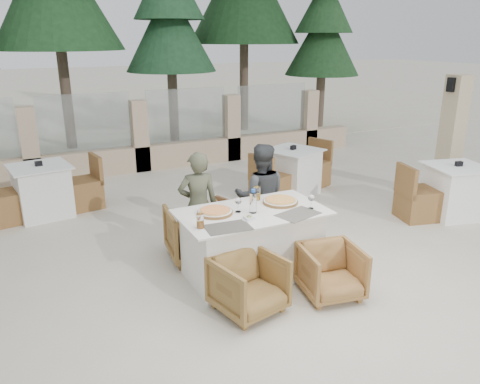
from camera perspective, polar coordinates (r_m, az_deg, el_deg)
name	(u,v)px	position (r m, az deg, el deg)	size (l,w,h in m)	color
ground	(251,272)	(5.44, 1.41, -9.74)	(80.00, 80.00, 0.00)	beige
sand_patch	(77,109)	(18.56, -19.24, 9.50)	(30.00, 16.00, 0.01)	beige
perimeter_wall_far	(139,131)	(9.48, -12.16, 7.29)	(10.00, 0.34, 1.60)	tan
lantern_pillar	(451,137)	(8.44, 24.36, 6.10)	(0.34, 0.34, 2.00)	#CDB990
pine_mid_left	(56,4)	(11.83, -21.55, 20.56)	(2.86, 2.86, 6.50)	#1E4721
pine_centre	(170,39)	(12.04, -8.49, 17.93)	(2.20, 2.20, 5.00)	#204B29
pine_mid_right	(244,4)	(13.50, 0.50, 21.98)	(2.99, 2.99, 6.80)	#183A1A
pine_far_right	(323,49)	(13.24, 10.04, 16.80)	(1.98, 1.98, 4.50)	#1D411F
dining_table	(252,244)	(5.21, 1.46, -6.32)	(1.60, 0.90, 0.77)	silver
placemat_near_left	(228,227)	(4.64, -1.48, -4.34)	(0.45, 0.30, 0.00)	#504D45
placemat_near_right	(298,214)	(5.01, 7.09, -2.70)	(0.45, 0.30, 0.00)	#625E54
pizza_left	(215,212)	(4.99, -3.06, -2.40)	(0.38, 0.38, 0.05)	#E5511F
pizza_right	(280,201)	(5.32, 4.93, -1.10)	(0.40, 0.40, 0.05)	orange
water_bottle	(253,201)	(4.98, 1.61, -1.11)	(0.08, 0.08, 0.26)	#BFE5FC
wine_glass_centre	(238,204)	(5.01, -0.23, -1.46)	(0.08, 0.08, 0.18)	silver
wine_glass_corner	(311,201)	(5.17, 8.67, -1.06)	(0.08, 0.08, 0.18)	white
beer_glass_left	(200,221)	(4.62, -4.87, -3.54)	(0.07, 0.07, 0.15)	orange
beer_glass_right	(257,193)	(5.39, 2.09, -0.17)	(0.08, 0.08, 0.16)	gold
olive_dish	(249,218)	(4.83, 1.11, -3.15)	(0.11, 0.11, 0.04)	silver
armchair_far_left	(196,232)	(5.69, -5.34, -4.93)	(0.68, 0.70, 0.64)	olive
armchair_far_right	(250,217)	(6.17, 1.27, -3.01)	(0.67, 0.68, 0.62)	brown
armchair_near_left	(249,284)	(4.62, 1.06, -11.20)	(0.61, 0.63, 0.57)	olive
armchair_near_right	(331,272)	(4.96, 11.05, -9.51)	(0.58, 0.60, 0.54)	olive
diner_left	(198,205)	(5.60, -5.12, -1.62)	(0.48, 0.31, 1.31)	#4F513B
diner_right	(260,196)	(5.83, 2.51, -0.55)	(0.65, 0.51, 1.34)	#3B3E40
bg_table_a	(42,191)	(7.55, -22.96, 0.13)	(1.64, 0.82, 0.77)	white
bg_table_b	(292,172)	(8.00, 6.40, 2.48)	(1.64, 0.82, 0.77)	white
bg_table_c	(455,191)	(7.64, 24.71, 0.10)	(1.64, 0.82, 0.77)	white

